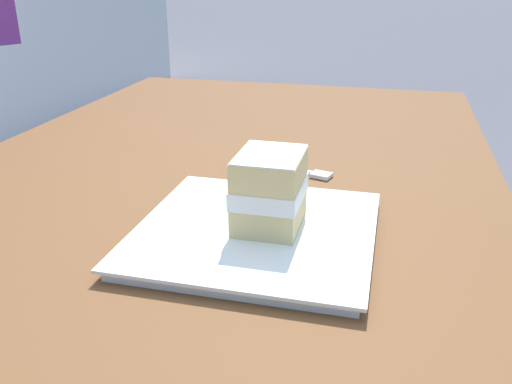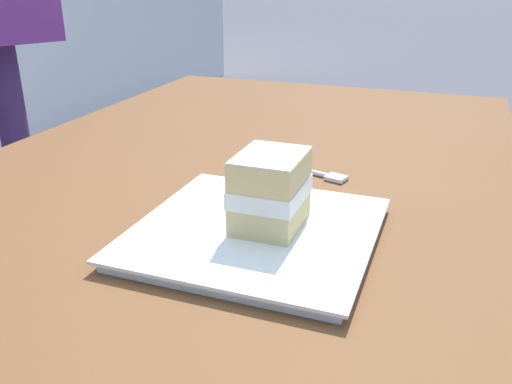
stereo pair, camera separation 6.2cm
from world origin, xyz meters
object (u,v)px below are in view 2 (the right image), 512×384
Objects in this scene: patio_table at (220,239)px; dessert_fork at (304,170)px; dessert_plate at (256,233)px; cake_slice at (270,191)px.

dessert_fork is at bearing -51.15° from patio_table.
patio_table is 0.17m from dessert_fork.
dessert_plate reaches higher than dessert_fork.
dessert_plate is (-0.15, -0.12, 0.10)m from patio_table.
dessert_plate is 0.24m from dessert_fork.
patio_table is 0.24m from cake_slice.
dessert_fork is (0.23, 0.02, -0.06)m from cake_slice.
dessert_fork reaches higher than patio_table.
dessert_fork is at bearing 1.81° from dessert_plate.
dessert_plate reaches higher than patio_table.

